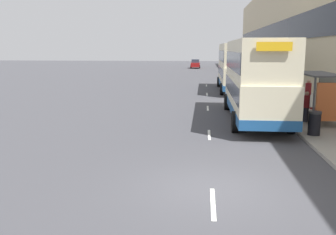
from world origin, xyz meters
TOP-DOWN VIEW (x-y plane):
  - ground_plane at (0.00, 0.00)m, footprint 220.00×220.00m
  - pavement at (6.50, 38.50)m, footprint 5.00×93.00m
  - terrace_facade at (10.49, 38.50)m, footprint 3.10×93.00m
  - lane_mark_0 at (0.00, -0.99)m, footprint 0.12×2.00m
  - lane_mark_1 at (0.00, 6.73)m, footprint 0.12×2.00m
  - lane_mark_2 at (0.00, 14.44)m, footprint 0.12×2.00m
  - lane_mark_3 at (0.00, 22.16)m, footprint 0.12×2.00m
  - lane_mark_4 at (0.00, 29.88)m, footprint 0.12×2.00m
  - bus_shelter at (5.77, 9.70)m, footprint 1.60×4.20m
  - double_decker_bus_near at (2.47, 10.56)m, footprint 2.85×10.30m
  - double_decker_bus_ahead at (2.51, 25.21)m, footprint 2.85×11.02m
  - car_0 at (-2.03, 65.78)m, footprint 1.92×4.50m
  - pedestrian_at_shelter at (4.98, 9.59)m, footprint 0.31×0.31m
  - pedestrian_2 at (6.24, 14.10)m, footprint 0.37×0.37m
  - litter_bin at (4.55, 6.54)m, footprint 0.55×0.55m

SIDE VIEW (x-z plane):
  - ground_plane at x=0.00m, z-range 0.00..0.00m
  - lane_mark_0 at x=0.00m, z-range 0.00..0.01m
  - lane_mark_1 at x=0.00m, z-range 0.00..0.01m
  - lane_mark_2 at x=0.00m, z-range 0.00..0.01m
  - lane_mark_3 at x=0.00m, z-range 0.00..0.01m
  - lane_mark_4 at x=0.00m, z-range 0.00..0.01m
  - pavement at x=6.50m, z-range 0.00..0.14m
  - litter_bin at x=4.55m, z-range 0.14..1.19m
  - car_0 at x=-2.03m, z-range -0.01..1.75m
  - pedestrian_at_shelter at x=4.98m, z-range 0.16..1.73m
  - pedestrian_2 at x=6.24m, z-range 0.16..2.00m
  - bus_shelter at x=5.77m, z-range 0.64..3.12m
  - double_decker_bus_near at x=2.47m, z-range 0.13..4.43m
  - double_decker_bus_ahead at x=2.51m, z-range 0.14..4.44m
  - terrace_facade at x=10.49m, z-range 0.00..13.32m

